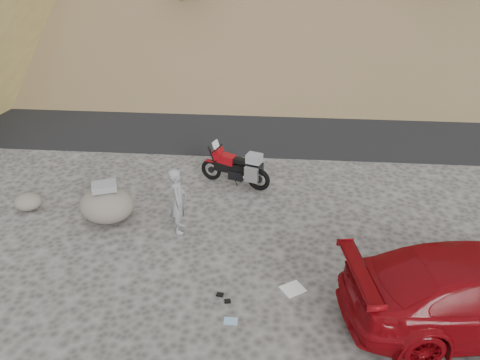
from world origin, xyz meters
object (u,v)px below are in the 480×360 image
object	(u,v)px
man	(180,230)
red_car	(474,321)
boulder	(107,204)
motorcycle	(238,168)

from	to	relation	value
man	red_car	world-z (taller)	man
man	boulder	xyz separation A→B (m)	(-2.06, 0.32, 0.50)
boulder	man	bearing A→B (deg)	-8.88
red_car	boulder	xyz separation A→B (m)	(-8.77, 3.08, 0.50)
motorcycle	boulder	xyz separation A→B (m)	(-3.39, -2.29, -0.10)
red_car	man	bearing A→B (deg)	57.85
red_car	motorcycle	bearing A→B (deg)	35.22
motorcycle	red_car	world-z (taller)	motorcycle
motorcycle	boulder	world-z (taller)	motorcycle
red_car	boulder	distance (m)	9.31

